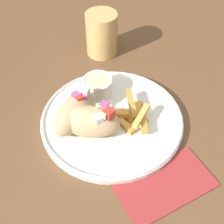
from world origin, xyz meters
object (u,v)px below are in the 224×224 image
at_px(plate, 112,120).
at_px(pita_sandwich_far, 74,112).
at_px(fries_pile, 133,115).
at_px(water_glass, 102,36).
at_px(pita_sandwich_near, 90,121).
at_px(sauce_ramekin, 98,85).

distance_m(plate, pita_sandwich_far, 0.09).
xyz_separation_m(pita_sandwich_far, fries_pile, (0.11, -0.04, -0.02)).
relative_size(plate, pita_sandwich_far, 2.27).
bearing_deg(water_glass, pita_sandwich_far, -125.62).
distance_m(pita_sandwich_far, fries_pile, 0.12).
height_order(pita_sandwich_near, water_glass, water_glass).
bearing_deg(pita_sandwich_far, fries_pile, -58.63).
xyz_separation_m(plate, fries_pile, (0.04, -0.02, 0.02)).
bearing_deg(fries_pile, pita_sandwich_near, 176.06).
distance_m(pita_sandwich_far, water_glass, 0.27).
relative_size(plate, pita_sandwich_near, 2.20).
bearing_deg(plate, fries_pile, -27.62).
bearing_deg(pita_sandwich_far, water_glass, 16.31).
xyz_separation_m(plate, pita_sandwich_far, (-0.07, 0.02, 0.04)).
relative_size(plate, sauce_ramekin, 4.54).
bearing_deg(plate, pita_sandwich_near, -165.38).
height_order(pita_sandwich_far, water_glass, water_glass).
distance_m(pita_sandwich_near, water_glass, 0.29).
relative_size(pita_sandwich_near, sauce_ramekin, 2.06).
relative_size(plate, fries_pile, 2.63).
xyz_separation_m(pita_sandwich_near, pita_sandwich_far, (-0.02, 0.04, -0.00)).
xyz_separation_m(pita_sandwich_near, water_glass, (0.14, 0.25, 0.00)).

